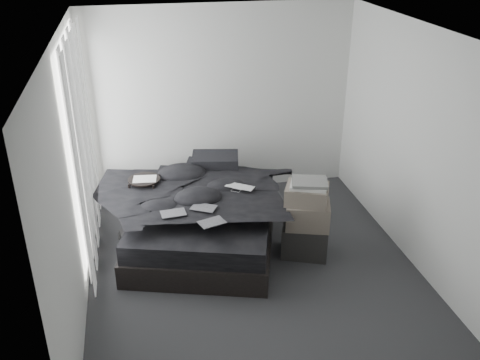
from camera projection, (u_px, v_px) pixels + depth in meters
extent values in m
cube|color=#2F2F31|center=(255.00, 271.00, 5.96)|extent=(3.60, 4.20, 0.01)
cube|color=white|center=(258.00, 34.00, 4.81)|extent=(3.60, 4.20, 0.01)
cube|color=silver|center=(221.00, 102.00, 7.23)|extent=(3.60, 0.01, 2.60)
cube|color=silver|center=(329.00, 294.00, 3.54)|extent=(3.60, 0.01, 2.60)
cube|color=silver|center=(71.00, 181.00, 5.06)|extent=(0.01, 4.20, 2.60)
cube|color=silver|center=(420.00, 151.00, 5.71)|extent=(0.01, 4.20, 2.60)
cube|color=white|center=(79.00, 141.00, 5.83)|extent=(0.02, 2.00, 2.30)
cube|color=white|center=(84.00, 147.00, 5.87)|extent=(0.06, 2.12, 2.48)
cube|color=black|center=(206.00, 230.00, 6.47)|extent=(2.14, 2.48, 0.29)
cube|color=black|center=(205.00, 212.00, 6.36)|extent=(2.06, 2.40, 0.23)
imported|color=black|center=(204.00, 196.00, 6.21)|extent=(2.01, 2.17, 0.25)
cube|color=black|center=(210.00, 169.00, 7.01)|extent=(0.73, 0.60, 0.14)
cube|color=black|center=(215.00, 160.00, 6.93)|extent=(0.66, 0.51, 0.13)
imported|color=silver|center=(238.00, 183.00, 6.21)|extent=(0.40, 0.37, 0.03)
cube|color=black|center=(173.00, 207.00, 5.71)|extent=(0.28, 0.20, 0.01)
cube|color=black|center=(203.00, 201.00, 5.82)|extent=(0.32, 0.28, 0.01)
cube|color=black|center=(212.00, 215.00, 5.54)|extent=(0.31, 0.25, 0.01)
cylinder|color=black|center=(146.00, 205.00, 6.58)|extent=(0.48, 0.48, 0.71)
cube|color=white|center=(145.00, 179.00, 6.41)|extent=(0.30, 0.24, 0.01)
cube|color=black|center=(127.00, 238.00, 6.45)|extent=(0.19, 0.24, 0.14)
cube|color=black|center=(305.00, 239.00, 6.20)|extent=(0.63, 0.57, 0.38)
cube|color=#675D51|center=(308.00, 214.00, 6.04)|extent=(0.58, 0.51, 0.29)
cube|color=#675D51|center=(307.00, 194.00, 5.94)|extent=(0.57, 0.53, 0.20)
cube|color=silver|center=(308.00, 185.00, 5.89)|extent=(0.48, 0.44, 0.04)
cube|color=silver|center=(310.00, 182.00, 5.86)|extent=(0.45, 0.40, 0.04)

